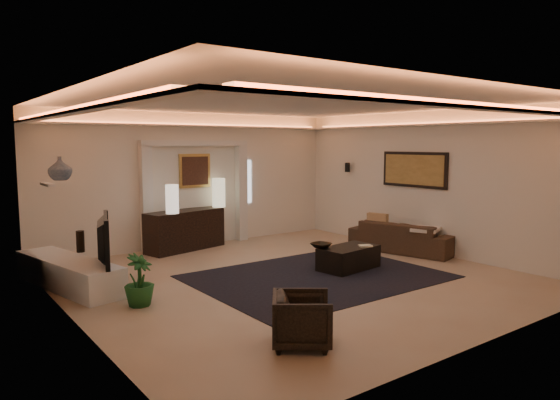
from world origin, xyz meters
TOP-DOWN VIEW (x-y plane):
  - floor at (0.00, 0.00)m, footprint 7.00×7.00m
  - ceiling at (0.00, 0.00)m, footprint 7.00×7.00m
  - wall_back at (0.00, 3.50)m, footprint 7.00×0.00m
  - wall_front at (0.00, -3.50)m, footprint 7.00×0.00m
  - wall_left at (-3.50, 0.00)m, footprint 0.00×7.00m
  - wall_right at (3.50, 0.00)m, footprint 0.00×7.00m
  - cove_soffit at (0.00, 0.00)m, footprint 7.00×7.00m
  - daylight_slit at (1.35, 3.48)m, footprint 0.25×0.03m
  - area_rug at (0.40, -0.20)m, footprint 4.00×3.00m
  - pilaster_left at (-1.15, 3.40)m, footprint 0.22×0.20m
  - pilaster_right at (1.15, 3.40)m, footprint 0.22×0.20m
  - alcove_header at (0.00, 3.40)m, footprint 2.52×0.20m
  - painting_frame at (0.00, 3.47)m, footprint 0.74×0.04m
  - painting_canvas at (0.00, 3.44)m, footprint 0.62×0.02m
  - art_panel_frame at (3.47, 0.30)m, footprint 0.04×1.64m
  - art_panel_gold at (3.44, 0.30)m, footprint 0.02×1.50m
  - wall_sconce at (3.38, 2.20)m, footprint 0.12×0.12m
  - wall_niche at (-3.44, 1.40)m, footprint 0.10×0.55m
  - console at (-0.41, 3.16)m, footprint 1.84×0.94m
  - lamp_left at (-0.81, 2.88)m, footprint 0.33×0.33m
  - lamp_right at (0.47, 3.25)m, footprint 0.29×0.29m
  - media_ledge at (-3.15, 1.65)m, footprint 1.11×2.51m
  - tv at (-2.85, 1.08)m, footprint 1.25×0.53m
  - figurine at (-2.85, 2.04)m, footprint 0.13×0.13m
  - ginger_jar at (-3.15, 1.86)m, footprint 0.40×0.40m
  - plant at (-2.59, 0.10)m, footprint 0.57×0.57m
  - sofa at (3.15, 0.29)m, footprint 2.28×1.34m
  - throw_blanket at (3.15, -0.29)m, footprint 0.73×0.68m
  - throw_pillow at (2.90, 0.76)m, footprint 0.26×0.46m
  - coffee_table at (1.18, -0.14)m, footprint 1.18×0.75m
  - bowl at (0.72, 0.09)m, footprint 0.41×0.41m
  - magazine at (1.43, -0.30)m, footprint 0.27×0.24m
  - armchair at (-1.66, -2.33)m, footprint 0.90×0.90m

SIDE VIEW (x-z plane):
  - floor at x=0.00m, z-range 0.00..0.00m
  - area_rug at x=0.40m, z-range 0.00..0.01m
  - coffee_table at x=1.18m, z-range 0.00..0.41m
  - media_ledge at x=-3.15m, z-range 0.00..0.45m
  - armchair at x=-1.66m, z-range 0.00..0.59m
  - sofa at x=3.15m, z-range 0.00..0.63m
  - plant at x=-2.59m, z-range 0.00..0.73m
  - console at x=-0.41m, z-range -0.04..0.84m
  - magazine at x=1.43m, z-range 0.41..0.44m
  - bowl at x=0.72m, z-range 0.41..0.50m
  - throw_blanket at x=3.15m, z-range 0.52..0.58m
  - throw_pillow at x=2.90m, z-range 0.33..0.77m
  - figurine at x=-2.85m, z-range 0.46..0.82m
  - tv at x=-2.85m, z-range 0.45..1.17m
  - lamp_left at x=-0.81m, z-range 0.80..1.38m
  - lamp_right at x=0.47m, z-range 0.77..1.41m
  - pilaster_left at x=-1.15m, z-range 0.00..2.20m
  - pilaster_right at x=1.15m, z-range 0.00..2.20m
  - daylight_slit at x=1.35m, z-range 0.85..1.85m
  - wall_back at x=0.00m, z-range -2.05..4.95m
  - wall_front at x=0.00m, z-range -2.05..4.95m
  - wall_left at x=-3.50m, z-range -2.05..4.95m
  - wall_right at x=3.50m, z-range -2.05..4.95m
  - painting_frame at x=0.00m, z-range 1.28..2.02m
  - painting_canvas at x=0.00m, z-range 1.34..1.96m
  - wall_niche at x=-3.44m, z-range 1.63..1.67m
  - wall_sconce at x=3.38m, z-range 1.57..1.79m
  - art_panel_gold at x=3.44m, z-range 1.39..2.01m
  - art_panel_frame at x=3.47m, z-range 1.33..2.07m
  - ginger_jar at x=-3.15m, z-range 1.67..2.04m
  - alcove_header at x=0.00m, z-range 2.19..2.31m
  - cove_soffit at x=0.00m, z-range 2.60..2.64m
  - ceiling at x=0.00m, z-range 2.90..2.90m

